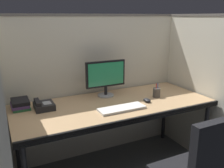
# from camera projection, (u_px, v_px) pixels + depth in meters

# --- Properties ---
(cubicle_partition_rear) EXTENTS (2.21, 0.06, 1.57)m
(cubicle_partition_rear) POSITION_uv_depth(u_px,v_px,m) (96.00, 87.00, 2.71)
(cubicle_partition_rear) COLOR beige
(cubicle_partition_rear) RESTS_ON ground
(cubicle_partition_left) EXTENTS (0.06, 1.41, 1.57)m
(cubicle_partition_left) POSITION_uv_depth(u_px,v_px,m) (2.00, 121.00, 1.82)
(cubicle_partition_left) COLOR beige
(cubicle_partition_left) RESTS_ON ground
(cubicle_partition_right) EXTENTS (0.06, 1.41, 1.57)m
(cubicle_partition_right) POSITION_uv_depth(u_px,v_px,m) (199.00, 88.00, 2.66)
(cubicle_partition_right) COLOR beige
(cubicle_partition_right) RESTS_ON ground
(desk) EXTENTS (1.90, 0.80, 0.74)m
(desk) POSITION_uv_depth(u_px,v_px,m) (115.00, 108.00, 2.34)
(desk) COLOR tan
(desk) RESTS_ON ground
(monitor_center) EXTENTS (0.43, 0.17, 0.37)m
(monitor_center) POSITION_uv_depth(u_px,v_px,m) (106.00, 76.00, 2.50)
(monitor_center) COLOR gray
(monitor_center) RESTS_ON desk
(keyboard_main) EXTENTS (0.43, 0.15, 0.02)m
(keyboard_main) POSITION_uv_depth(u_px,v_px,m) (122.00, 109.00, 2.17)
(keyboard_main) COLOR silver
(keyboard_main) RESTS_ON desk
(computer_mouse) EXTENTS (0.06, 0.10, 0.04)m
(computer_mouse) POSITION_uv_depth(u_px,v_px,m) (147.00, 100.00, 2.37)
(computer_mouse) COLOR black
(computer_mouse) RESTS_ON desk
(desk_phone) EXTENTS (0.17, 0.19, 0.09)m
(desk_phone) POSITION_uv_depth(u_px,v_px,m) (43.00, 106.00, 2.18)
(desk_phone) COLOR black
(desk_phone) RESTS_ON desk
(pen_cup) EXTENTS (0.08, 0.08, 0.15)m
(pen_cup) POSITION_uv_depth(u_px,v_px,m) (157.00, 92.00, 2.51)
(pen_cup) COLOR #4C4742
(pen_cup) RESTS_ON desk
(book_stack) EXTENTS (0.16, 0.22, 0.08)m
(book_stack) POSITION_uv_depth(u_px,v_px,m) (20.00, 104.00, 2.20)
(book_stack) COLOR #26723F
(book_stack) RESTS_ON desk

